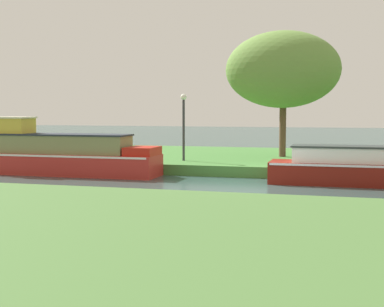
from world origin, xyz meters
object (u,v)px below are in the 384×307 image
at_px(red_narrowboat, 51,155).
at_px(lamp_post, 184,118).
at_px(willow_tree_left, 282,70).
at_px(maroon_barge, 361,168).

distance_m(red_narrowboat, lamp_post, 5.33).
xyz_separation_m(willow_tree_left, lamp_post, (-3.62, -2.52, -2.03)).
distance_m(maroon_barge, red_narrowboat, 11.23).
height_order(red_narrowboat, lamp_post, lamp_post).
relative_size(maroon_barge, red_narrowboat, 0.68).
relative_size(willow_tree_left, lamp_post, 2.01).
height_order(willow_tree_left, lamp_post, willow_tree_left).
distance_m(willow_tree_left, lamp_post, 4.85).
xyz_separation_m(maroon_barge, lamp_post, (-6.72, 2.49, 1.54)).
relative_size(maroon_barge, willow_tree_left, 1.11).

